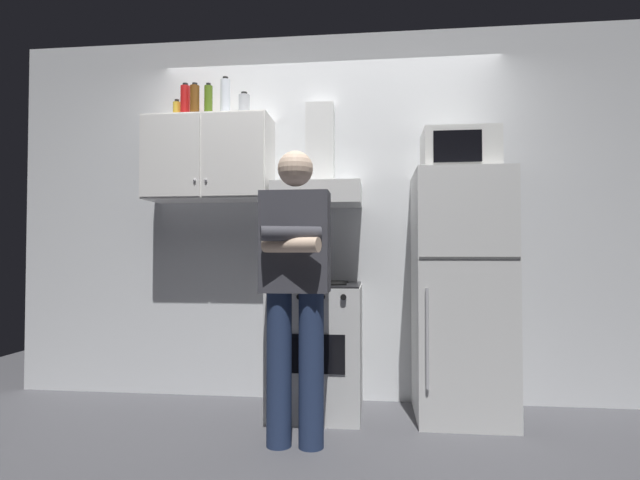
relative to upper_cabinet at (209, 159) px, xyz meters
The scene contains 14 objects.
ground_plane 1.98m from the upper_cabinet, 23.77° to the right, with size 7.00×7.00×0.00m, color #4C4C51.
back_wall_tiled 0.97m from the upper_cabinet, 14.86° to the left, with size 4.80×0.10×2.70m, color white.
upper_cabinet is the anchor object (origin of this frame).
stove_oven 1.55m from the upper_cabinet, ahead, with size 0.60×0.62×0.87m.
range_hood 0.81m from the upper_cabinet, ahead, with size 0.60×0.44×0.75m.
refrigerator 2.00m from the upper_cabinet, ahead, with size 0.60×0.62×1.60m.
microwave 1.75m from the upper_cabinet, ahead, with size 0.48×0.37×0.28m.
person_standing 1.35m from the upper_cabinet, 44.26° to the right, with size 0.38×0.33×1.64m.
bottle_olive_oil 0.42m from the upper_cabinet, 93.44° to the right, with size 0.06×0.06×0.25m.
bottle_canister_steel 0.46m from the upper_cabinet, ahead, with size 0.08×0.08×0.19m.
bottle_spice_jar 0.46m from the upper_cabinet, behind, with size 0.06×0.06×0.16m.
bottle_vodka_clear 0.46m from the upper_cabinet, ahead, with size 0.07×0.07×0.29m.
bottle_soda_red 0.46m from the upper_cabinet, behind, with size 0.07×0.07×0.26m.
bottle_beer_brown 0.43m from the upper_cabinet, 162.16° to the right, with size 0.07×0.07×0.25m.
Camera 1 is at (0.34, -3.06, 1.06)m, focal length 27.65 mm.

